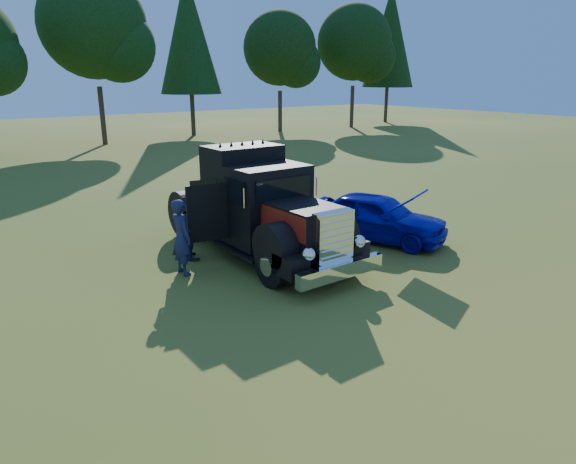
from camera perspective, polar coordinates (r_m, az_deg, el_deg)
The scene contains 6 objects.
ground at distance 12.83m, azimuth 5.03°, elevation -5.38°, with size 120.00×120.00×0.00m, color #2D4D16.
treeline at distance 37.01m, azimuth -26.13°, elevation 19.81°, with size 72.10×24.04×13.84m.
diamond_t_truck at distance 14.22m, azimuth -3.11°, elevation 2.34°, with size 3.37×7.16×3.00m.
hotrod_coupe at distance 15.94m, azimuth 9.84°, elevation 1.69°, with size 3.20×4.60×1.89m.
spectator_near at distance 13.15m, azimuth -11.74°, elevation -0.57°, with size 0.72×0.47×1.96m, color #1C2643.
spectator_far at distance 14.37m, azimuth -10.50°, elevation 0.56°, with size 0.85×0.66×1.75m, color #223450.
Camera 1 is at (-7.95, -8.82, 4.86)m, focal length 32.00 mm.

